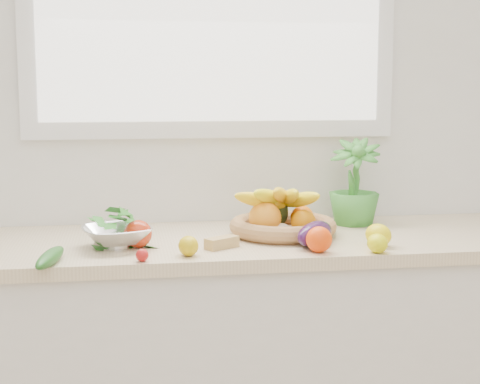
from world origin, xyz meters
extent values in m
cube|color=white|center=(0.00, 2.25, 1.35)|extent=(4.50, 0.02, 2.70)
cube|color=silver|center=(0.00, 1.95, 0.43)|extent=(2.20, 0.58, 0.86)
cube|color=beige|center=(0.00, 1.95, 0.88)|extent=(2.24, 0.62, 0.04)
sphere|color=#FF4408|center=(0.25, 1.70, 0.94)|extent=(0.10, 0.10, 0.08)
ellipsoid|color=#E5E80C|center=(0.41, 1.67, 0.93)|extent=(0.07, 0.08, 0.06)
ellipsoid|color=gold|center=(-0.13, 1.72, 0.93)|extent=(0.06, 0.07, 0.06)
ellipsoid|color=yellow|center=(0.45, 1.75, 0.93)|extent=(0.10, 0.11, 0.07)
sphere|color=red|center=(-0.27, 1.85, 0.94)|extent=(0.11, 0.11, 0.08)
cube|color=tan|center=(-0.03, 1.80, 0.92)|extent=(0.11, 0.09, 0.03)
ellipsoid|color=silver|center=(0.18, 1.91, 0.92)|extent=(0.07, 0.07, 0.05)
ellipsoid|color=white|center=(0.30, 1.90, 0.92)|extent=(0.06, 0.06, 0.04)
ellipsoid|color=silver|center=(0.28, 1.78, 0.92)|extent=(0.06, 0.06, 0.04)
ellipsoid|color=#2F0F3A|center=(0.26, 1.79, 0.94)|extent=(0.18, 0.19, 0.07)
ellipsoid|color=#1A5117|center=(-0.51, 1.67, 0.92)|extent=(0.09, 0.23, 0.04)
sphere|color=red|center=(-0.27, 1.67, 0.92)|extent=(0.04, 0.04, 0.04)
imported|color=#409335|center=(0.48, 2.11, 1.04)|extent=(0.23, 0.23, 0.32)
cylinder|color=#A9734B|center=(0.20, 1.96, 0.91)|extent=(0.38, 0.38, 0.01)
torus|color=#B0764E|center=(0.20, 1.96, 0.93)|extent=(0.45, 0.45, 0.05)
sphere|color=orange|center=(0.13, 1.93, 0.96)|extent=(0.13, 0.13, 0.10)
sphere|color=orange|center=(0.25, 1.91, 0.95)|extent=(0.10, 0.10, 0.08)
sphere|color=orange|center=(0.27, 2.01, 0.95)|extent=(0.10, 0.10, 0.08)
ellipsoid|color=#213015|center=(0.19, 2.03, 0.97)|extent=(0.11, 0.11, 0.11)
ellipsoid|color=yellow|center=(0.12, 1.95, 1.02)|extent=(0.22, 0.16, 0.10)
ellipsoid|color=#FFF715|center=(0.15, 1.96, 1.03)|extent=(0.18, 0.21, 0.10)
ellipsoid|color=yellow|center=(0.19, 1.95, 1.03)|extent=(0.12, 0.23, 0.10)
ellipsoid|color=yellow|center=(0.22, 1.96, 1.03)|extent=(0.05, 0.23, 0.10)
ellipsoid|color=yellow|center=(0.25, 1.95, 1.02)|extent=(0.11, 0.23, 0.10)
cylinder|color=silver|center=(-0.34, 1.86, 0.91)|extent=(0.10, 0.10, 0.02)
imported|color=silver|center=(-0.34, 1.86, 0.94)|extent=(0.25, 0.25, 0.05)
ellipsoid|color=#1E6419|center=(-0.34, 1.86, 0.98)|extent=(0.19, 0.19, 0.06)
camera|label=1|loc=(-0.31, -0.33, 1.39)|focal=55.00mm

